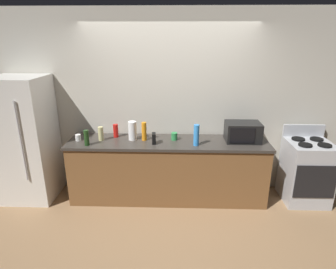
{
  "coord_description": "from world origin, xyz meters",
  "views": [
    {
      "loc": [
        0.13,
        -3.38,
        2.3
      ],
      "look_at": [
        0.0,
        0.4,
        1.0
      ],
      "focal_mm": 30.44,
      "sensor_mm": 36.0,
      "label": 1
    }
  ],
  "objects_px": {
    "refrigerator": "(26,140)",
    "cordless_phone": "(154,138)",
    "bottle_vinegar": "(101,134)",
    "bottle_wine": "(87,138)",
    "bottle_dish_soap": "(144,131)",
    "mug_white": "(78,138)",
    "bottle_spray_cleaner": "(196,135)",
    "microwave": "(243,132)",
    "bottle_hot_sauce": "(116,131)",
    "paper_towel_roll": "(132,131)",
    "mug_green": "(174,136)",
    "stove_range": "(306,171)"
  },
  "relations": [
    {
      "from": "refrigerator",
      "to": "cordless_phone",
      "type": "distance_m",
      "value": 1.86
    },
    {
      "from": "bottle_vinegar",
      "to": "bottle_wine",
      "type": "height_order",
      "value": "bottle_wine"
    },
    {
      "from": "bottle_dish_soap",
      "to": "mug_white",
      "type": "relative_size",
      "value": 2.89
    },
    {
      "from": "bottle_spray_cleaner",
      "to": "bottle_vinegar",
      "type": "distance_m",
      "value": 1.35
    },
    {
      "from": "refrigerator",
      "to": "microwave",
      "type": "relative_size",
      "value": 3.75
    },
    {
      "from": "bottle_hot_sauce",
      "to": "bottle_dish_soap",
      "type": "height_order",
      "value": "bottle_dish_soap"
    },
    {
      "from": "refrigerator",
      "to": "bottle_vinegar",
      "type": "distance_m",
      "value": 1.1
    },
    {
      "from": "paper_towel_roll",
      "to": "mug_white",
      "type": "xyz_separation_m",
      "value": [
        -0.77,
        -0.07,
        -0.09
      ]
    },
    {
      "from": "bottle_spray_cleaner",
      "to": "mug_green",
      "type": "relative_size",
      "value": 2.73
    },
    {
      "from": "refrigerator",
      "to": "stove_range",
      "type": "height_order",
      "value": "refrigerator"
    },
    {
      "from": "refrigerator",
      "to": "mug_green",
      "type": "xyz_separation_m",
      "value": [
        2.14,
        0.06,
        0.05
      ]
    },
    {
      "from": "refrigerator",
      "to": "mug_white",
      "type": "bearing_deg",
      "value": -1.33
    },
    {
      "from": "bottle_dish_soap",
      "to": "bottle_vinegar",
      "type": "relative_size",
      "value": 1.33
    },
    {
      "from": "bottle_dish_soap",
      "to": "bottle_vinegar",
      "type": "distance_m",
      "value": 0.62
    },
    {
      "from": "microwave",
      "to": "paper_towel_roll",
      "type": "bearing_deg",
      "value": 179.92
    },
    {
      "from": "mug_green",
      "to": "refrigerator",
      "type": "bearing_deg",
      "value": -178.37
    },
    {
      "from": "stove_range",
      "to": "bottle_wine",
      "type": "xyz_separation_m",
      "value": [
        -3.1,
        -0.2,
        0.55
      ]
    },
    {
      "from": "refrigerator",
      "to": "bottle_dish_soap",
      "type": "xyz_separation_m",
      "value": [
        1.71,
        0.03,
        0.13
      ]
    },
    {
      "from": "refrigerator",
      "to": "bottle_hot_sauce",
      "type": "distance_m",
      "value": 1.29
    },
    {
      "from": "bottle_wine",
      "to": "microwave",
      "type": "bearing_deg",
      "value": 6.48
    },
    {
      "from": "stove_range",
      "to": "microwave",
      "type": "bearing_deg",
      "value": 177.1
    },
    {
      "from": "stove_range",
      "to": "bottle_dish_soap",
      "type": "relative_size",
      "value": 4.08
    },
    {
      "from": "microwave",
      "to": "paper_towel_roll",
      "type": "height_order",
      "value": "same"
    },
    {
      "from": "microwave",
      "to": "bottle_wine",
      "type": "relative_size",
      "value": 2.23
    },
    {
      "from": "bottle_spray_cleaner",
      "to": "bottle_hot_sauce",
      "type": "relative_size",
      "value": 1.51
    },
    {
      "from": "refrigerator",
      "to": "bottle_hot_sauce",
      "type": "relative_size",
      "value": 9.3
    },
    {
      "from": "bottle_hot_sauce",
      "to": "bottle_vinegar",
      "type": "relative_size",
      "value": 0.97
    },
    {
      "from": "refrigerator",
      "to": "bottle_wine",
      "type": "relative_size",
      "value": 8.37
    },
    {
      "from": "bottle_wine",
      "to": "mug_white",
      "type": "bearing_deg",
      "value": 135.32
    },
    {
      "from": "refrigerator",
      "to": "bottle_wine",
      "type": "xyz_separation_m",
      "value": [
        0.95,
        -0.2,
        0.11
      ]
    },
    {
      "from": "paper_towel_roll",
      "to": "mug_green",
      "type": "relative_size",
      "value": 2.53
    },
    {
      "from": "bottle_vinegar",
      "to": "mug_green",
      "type": "xyz_separation_m",
      "value": [
        1.04,
        0.05,
        -0.05
      ]
    },
    {
      "from": "paper_towel_roll",
      "to": "mug_white",
      "type": "relative_size",
      "value": 2.95
    },
    {
      "from": "mug_white",
      "to": "bottle_vinegar",
      "type": "bearing_deg",
      "value": 4.19
    },
    {
      "from": "mug_white",
      "to": "microwave",
      "type": "bearing_deg",
      "value": 1.62
    },
    {
      "from": "cordless_phone",
      "to": "bottle_hot_sauce",
      "type": "relative_size",
      "value": 0.78
    },
    {
      "from": "paper_towel_roll",
      "to": "bottle_wine",
      "type": "distance_m",
      "value": 0.64
    },
    {
      "from": "cordless_phone",
      "to": "mug_white",
      "type": "height_order",
      "value": "cordless_phone"
    },
    {
      "from": "mug_green",
      "to": "cordless_phone",
      "type": "bearing_deg",
      "value": -150.07
    },
    {
      "from": "paper_towel_roll",
      "to": "bottle_vinegar",
      "type": "xyz_separation_m",
      "value": [
        -0.45,
        -0.04,
        -0.04
      ]
    },
    {
      "from": "stove_range",
      "to": "bottle_vinegar",
      "type": "xyz_separation_m",
      "value": [
        -2.96,
        0.01,
        0.54
      ]
    },
    {
      "from": "stove_range",
      "to": "mug_green",
      "type": "distance_m",
      "value": 1.97
    },
    {
      "from": "mug_green",
      "to": "mug_white",
      "type": "xyz_separation_m",
      "value": [
        -1.37,
        -0.08,
        -0.01
      ]
    },
    {
      "from": "bottle_spray_cleaner",
      "to": "bottle_hot_sauce",
      "type": "xyz_separation_m",
      "value": [
        -1.16,
        0.3,
        -0.05
      ]
    },
    {
      "from": "refrigerator",
      "to": "bottle_spray_cleaner",
      "type": "xyz_separation_m",
      "value": [
        2.44,
        -0.15,
        0.15
      ]
    },
    {
      "from": "bottle_dish_soap",
      "to": "bottle_vinegar",
      "type": "xyz_separation_m",
      "value": [
        -0.61,
        -0.03,
        -0.03
      ]
    },
    {
      "from": "mug_white",
      "to": "stove_range",
      "type": "bearing_deg",
      "value": 0.31
    },
    {
      "from": "bottle_vinegar",
      "to": "bottle_wine",
      "type": "relative_size",
      "value": 0.93
    },
    {
      "from": "microwave",
      "to": "mug_green",
      "type": "distance_m",
      "value": 0.97
    },
    {
      "from": "bottle_spray_cleaner",
      "to": "bottle_vinegar",
      "type": "bearing_deg",
      "value": 173.6
    }
  ]
}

